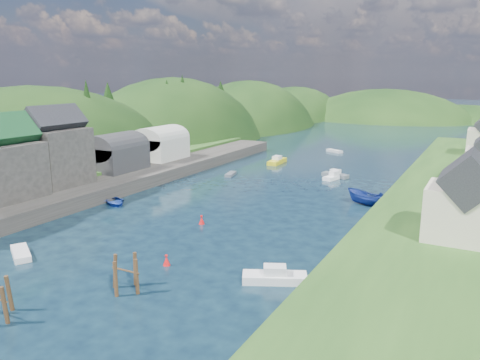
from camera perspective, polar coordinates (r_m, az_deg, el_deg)
The scene contains 12 objects.
ground at distance 81.62m, azimuth 7.32°, elevation 0.26°, with size 600.00×600.00×0.00m, color black.
hillside_left at distance 126.19m, azimuth -7.95°, elevation 0.94°, with size 44.00×245.56×52.00m.
far_hills at distance 202.39m, azimuth 20.31°, elevation 3.90°, with size 103.00×68.00×44.00m.
hill_trees at distance 93.71m, azimuth 11.26°, elevation 8.57°, with size 90.52×147.75×12.20m.
quay_left at distance 70.59m, azimuth -20.69°, elevation -1.61°, with size 12.00×110.00×2.00m, color #2D2B28.
terrace_left_grass at distance 75.86m, azimuth -24.21°, elevation -0.76°, with size 12.00×110.00×2.50m, color #234719.
boat_sheds at distance 84.43m, azimuth -12.14°, elevation 4.13°, with size 7.00×21.00×7.50m.
terrace_right at distance 66.67m, azimuth 24.58°, elevation -2.58°, with size 16.00×120.00×2.40m, color #234719.
piling_cluster_far at distance 40.47m, azimuth -13.75°, elevation -11.39°, with size 2.81×2.66×3.51m.
channel_buoy_near at distance 44.91m, azimuth -8.95°, elevation -9.67°, with size 0.70×0.70×1.10m.
channel_buoy_far at distance 56.27m, azimuth -4.70°, elevation -4.90°, with size 0.70×0.70×1.10m.
moored_boats at distance 63.35m, azimuth -0.92°, elevation -2.70°, with size 37.65×98.35×2.21m.
Camera 1 is at (28.20, -24.58, 17.47)m, focal length 35.00 mm.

